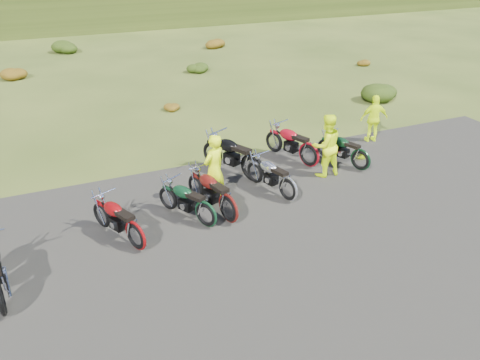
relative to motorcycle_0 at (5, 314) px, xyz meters
name	(u,v)px	position (x,y,z in m)	size (l,w,h in m)	color
ground	(287,222)	(6.33, 0.73, 0.00)	(300.00, 300.00, 0.00)	#324416
gravel_pad	(332,269)	(6.33, -1.27, 0.00)	(20.00, 12.00, 0.04)	black
hill_slope	(76,0)	(6.33, 50.73, 0.00)	(300.00, 46.00, 3.00)	#324416
shrub_2	(13,72)	(0.13, 17.33, 0.38)	(1.30, 1.30, 0.77)	brown
shrub_3	(66,45)	(3.03, 22.63, 0.46)	(1.56, 1.56, 0.92)	black
shrub_4	(170,105)	(5.93, 9.93, 0.23)	(0.77, 0.77, 0.45)	brown
shrub_5	(197,66)	(8.83, 15.23, 0.31)	(1.03, 1.03, 0.61)	black
shrub_6	(214,42)	(11.73, 20.53, 0.38)	(1.30, 1.30, 0.77)	brown
shrub_7	(380,89)	(14.63, 7.83, 0.46)	(1.56, 1.56, 0.92)	black
shrub_8	(361,61)	(17.53, 13.13, 0.23)	(0.77, 0.77, 0.45)	brown
motorcycle_0	(5,314)	(0.00, 0.00, 0.00)	(2.12, 0.71, 1.11)	black
motorcycle_1	(138,250)	(2.70, 1.03, 0.00)	(1.99, 0.66, 1.04)	maroon
motorcycle_2	(207,227)	(4.43, 1.29, 0.00)	(1.92, 0.64, 1.00)	black
motorcycle_3	(287,201)	(6.82, 1.64, 0.00)	(1.94, 0.65, 1.01)	#B9BABE
motorcycle_4	(229,222)	(5.00, 1.28, 0.00)	(2.12, 0.71, 1.11)	#54120E
motorcycle_5	(252,182)	(6.42, 3.02, 0.00)	(2.33, 0.78, 1.22)	black
motorcycle_6	(308,167)	(8.40, 3.22, 0.00)	(2.16, 0.72, 1.13)	maroon
motorcycle_7	(359,171)	(9.68, 2.41, 0.00)	(1.88, 0.63, 0.99)	black
person_middle	(214,170)	(5.04, 2.34, 0.94)	(0.68, 0.45, 1.87)	#E0FE0D
person_right_a	(326,146)	(8.52, 2.56, 0.93)	(0.90, 0.70, 1.85)	#E0FE0D
person_right_b	(374,119)	(11.40, 4.12, 0.80)	(0.94, 0.39, 1.60)	#E0FE0D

